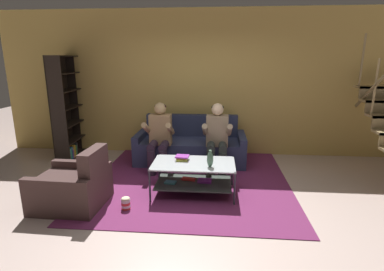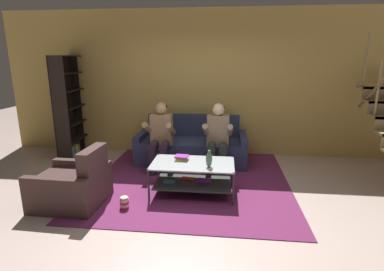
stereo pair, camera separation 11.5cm
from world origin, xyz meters
The scene contains 12 objects.
ground centered at (0.00, 0.00, 0.00)m, with size 16.80×16.80×0.00m, color #C4ACA3.
back_partition centered at (0.00, 2.46, 1.45)m, with size 8.40×0.12×2.90m, color tan.
couch centered at (-0.22, 1.82, 0.29)m, with size 2.07×0.86×0.87m.
person_seated_left centered at (-0.72, 1.31, 0.66)m, with size 0.50×0.58×1.20m.
person_seated_right centered at (0.29, 1.31, 0.66)m, with size 0.50×0.58×1.20m.
coffee_table centered at (-0.05, 0.39, 0.32)m, with size 1.19×0.69×0.48m.
area_rug centered at (-0.13, 0.98, 0.01)m, with size 3.14×3.38×0.01m.
vase centered at (0.20, 0.24, 0.59)m, with size 0.09×0.09×0.24m.
book_stack centered at (-0.23, 0.50, 0.51)m, with size 0.21×0.19×0.07m.
bookshelf centered at (-2.73, 1.92, 0.86)m, with size 0.37×0.94×2.01m.
armchair centered at (-1.63, -0.12, 0.27)m, with size 0.90×0.83×0.81m.
popcorn_tub centered at (-0.90, -0.19, 0.09)m, with size 0.12×0.12×0.18m.
Camera 1 is at (0.28, -3.71, 1.95)m, focal length 28.00 mm.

